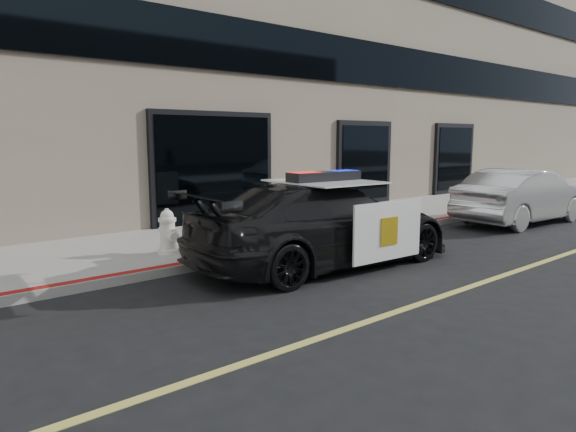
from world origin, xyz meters
TOP-DOWN VIEW (x-y plane):
  - ground at (0.00, 0.00)m, footprint 120.00×120.00m
  - sidewalk_n at (0.00, 5.25)m, footprint 60.00×3.50m
  - building_n at (0.00, 10.50)m, footprint 60.00×7.00m
  - police_car at (-1.58, 2.42)m, footprint 2.64×5.29m
  - silver_sedan at (5.51, 2.30)m, footprint 1.99×4.51m
  - fire_hydrant at (-3.58, 4.39)m, footprint 0.37×0.52m

SIDE VIEW (x-z plane):
  - ground at x=0.00m, z-range 0.00..0.00m
  - sidewalk_n at x=0.00m, z-range 0.00..0.15m
  - fire_hydrant at x=-3.58m, z-range 0.12..0.95m
  - silver_sedan at x=5.51m, z-range 0.00..1.43m
  - police_car at x=-1.58m, z-range -0.09..1.57m
  - building_n at x=0.00m, z-range 0.00..12.00m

